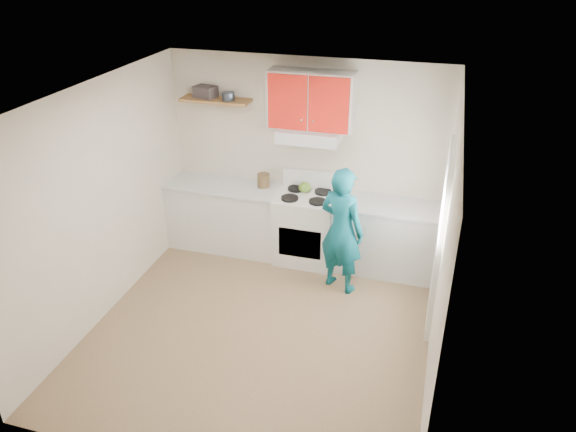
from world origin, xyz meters
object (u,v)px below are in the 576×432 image
(stove, at_px, (306,228))
(crock, at_px, (264,181))
(kettle, at_px, (305,187))
(person, at_px, (342,230))
(tin, at_px, (228,96))

(stove, xyz_separation_m, crock, (-0.62, 0.12, 0.54))
(stove, relative_size, kettle, 5.68)
(stove, relative_size, crock, 4.63)
(crock, height_order, person, person)
(kettle, height_order, crock, crock)
(crock, distance_m, person, 1.37)
(kettle, xyz_separation_m, crock, (-0.56, 0.02, 0.01))
(tin, xyz_separation_m, crock, (0.45, -0.04, -1.09))
(tin, height_order, person, tin)
(crock, xyz_separation_m, person, (1.18, -0.66, -0.21))
(person, bearing_deg, kettle, -23.99)
(stove, bearing_deg, kettle, 115.84)
(person, bearing_deg, tin, -0.91)
(kettle, relative_size, crock, 0.82)
(kettle, xyz_separation_m, person, (0.62, -0.64, -0.20))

